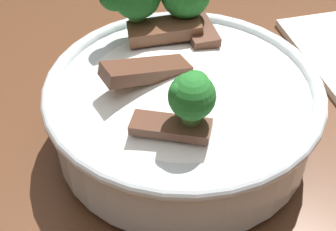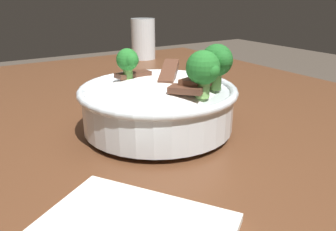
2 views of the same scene
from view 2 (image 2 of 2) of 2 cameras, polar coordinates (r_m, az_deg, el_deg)
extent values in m
cube|color=#56331E|center=(0.54, 0.80, -3.54)|extent=(1.24, 0.91, 0.04)
cube|color=#56331E|center=(1.31, 1.59, -7.08)|extent=(0.06, 0.06, 0.73)
cylinder|color=silver|center=(0.50, -1.68, -2.18)|extent=(0.11, 0.11, 0.01)
cylinder|color=silver|center=(0.49, -1.72, 1.26)|extent=(0.22, 0.22, 0.06)
torus|color=silver|center=(0.48, -1.76, 4.39)|extent=(0.23, 0.23, 0.01)
ellipsoid|color=white|center=(0.49, -1.74, 2.54)|extent=(0.20, 0.20, 0.06)
cube|color=#563323|center=(0.52, -5.97, 7.01)|extent=(0.03, 0.06, 0.01)
cube|color=brown|center=(0.46, 5.55, 5.81)|extent=(0.05, 0.07, 0.02)
cube|color=#563323|center=(0.43, 3.19, 4.49)|extent=(0.05, 0.05, 0.01)
cube|color=#563323|center=(0.50, 0.41, 7.24)|extent=(0.07, 0.06, 0.03)
cylinder|color=#6BA84C|center=(0.47, 8.17, 6.03)|extent=(0.02, 0.02, 0.03)
sphere|color=#1E6023|center=(0.46, 8.34, 9.35)|extent=(0.04, 0.04, 0.04)
sphere|color=#1E6023|center=(0.45, 9.18, 9.27)|extent=(0.03, 0.03, 0.03)
sphere|color=#1E6023|center=(0.48, 8.83, 10.00)|extent=(0.03, 0.03, 0.03)
cylinder|color=#7AB256|center=(0.43, 5.88, 4.71)|extent=(0.02, 0.02, 0.02)
sphere|color=#237028|center=(0.42, 6.01, 8.15)|extent=(0.04, 0.04, 0.04)
sphere|color=#237028|center=(0.42, 7.48, 7.56)|extent=(0.02, 0.02, 0.02)
sphere|color=#237028|center=(0.43, 6.91, 8.75)|extent=(0.03, 0.03, 0.03)
cylinder|color=#6BA84C|center=(0.51, -6.87, 7.04)|extent=(0.01, 0.01, 0.02)
sphere|color=#237028|center=(0.51, -6.98, 9.48)|extent=(0.03, 0.03, 0.03)
sphere|color=#237028|center=(0.50, -6.24, 9.39)|extent=(0.02, 0.02, 0.02)
sphere|color=#237028|center=(0.51, -6.53, 10.25)|extent=(0.02, 0.02, 0.02)
cylinder|color=white|center=(1.06, -4.18, 9.82)|extent=(0.07, 0.07, 0.00)
cylinder|color=white|center=(1.05, -4.26, 12.93)|extent=(0.07, 0.07, 0.12)
cylinder|color=silver|center=(1.05, -4.24, 12.01)|extent=(0.06, 0.06, 0.08)
camera|label=1|loc=(0.72, -23.57, 28.71)|focal=53.06mm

